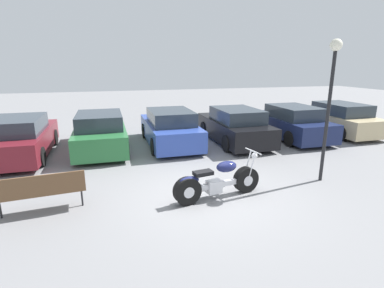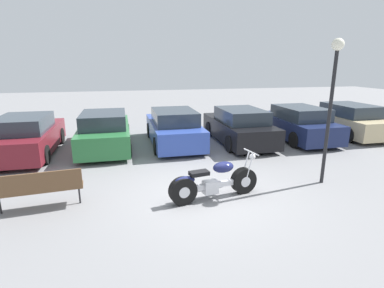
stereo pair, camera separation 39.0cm
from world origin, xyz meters
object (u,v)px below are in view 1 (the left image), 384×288
(parked_car_navy, at_px, (290,123))
(park_bench, at_px, (40,189))
(parked_car_champagne, at_px, (337,119))
(parked_car_blue, at_px, (170,128))
(parked_car_green, at_px, (101,132))
(lamp_post, at_px, (331,84))
(motorcycle, at_px, (217,182))
(parked_car_maroon, at_px, (20,138))
(parked_car_black, at_px, (234,126))

(parked_car_navy, bearing_deg, park_bench, -153.25)
(parked_car_champagne, bearing_deg, parked_car_blue, 179.57)
(parked_car_green, distance_m, lamp_post, 7.75)
(parked_car_blue, bearing_deg, parked_car_green, -179.84)
(parked_car_navy, distance_m, lamp_post, 5.29)
(parked_car_green, relative_size, parked_car_blue, 1.00)
(motorcycle, xyz_separation_m, parked_car_navy, (5.10, 4.78, 0.24))
(parked_car_blue, xyz_separation_m, parked_car_champagne, (7.77, -0.06, 0.00))
(parked_car_blue, relative_size, parked_car_navy, 1.00)
(parked_car_champagne, bearing_deg, lamp_post, -134.03)
(parked_car_navy, distance_m, parked_car_champagne, 2.60)
(parked_car_champagne, relative_size, lamp_post, 1.15)
(parked_car_champagne, bearing_deg, parked_car_green, 179.72)
(parked_car_maroon, relative_size, parked_car_green, 1.00)
(parked_car_champagne, distance_m, park_bench, 12.44)
(parked_car_blue, distance_m, parked_car_black, 2.61)
(parked_car_black, relative_size, lamp_post, 1.15)
(parked_car_green, xyz_separation_m, parked_car_navy, (7.77, -0.28, 0.00))
(motorcycle, bearing_deg, parked_car_champagne, 33.08)
(park_bench, bearing_deg, parked_car_blue, 51.98)
(parked_car_black, bearing_deg, lamp_post, -82.32)
(parked_car_black, bearing_deg, parked_car_navy, 0.38)
(parked_car_green, distance_m, parked_car_navy, 7.77)
(parked_car_maroon, distance_m, parked_car_green, 2.60)
(parked_car_navy, bearing_deg, parked_car_black, -179.62)
(parked_car_navy, height_order, park_bench, parked_car_navy)
(parked_car_green, relative_size, parked_car_navy, 1.00)
(parked_car_blue, bearing_deg, parked_car_navy, -3.18)
(motorcycle, height_order, parked_car_green, parked_car_green)
(parked_car_champagne, bearing_deg, parked_car_black, -177.27)
(parked_car_black, bearing_deg, park_bench, -144.72)
(parked_car_maroon, distance_m, parked_car_blue, 5.18)
(parked_car_maroon, relative_size, parked_car_champagne, 1.00)
(parked_car_blue, xyz_separation_m, lamp_post, (3.19, -4.79, 1.94))
(parked_car_green, xyz_separation_m, parked_car_black, (5.18, -0.30, 0.00))
(parked_car_maroon, bearing_deg, motorcycle, -42.69)
(motorcycle, distance_m, parked_car_green, 5.72)
(parked_car_black, relative_size, parked_car_champagne, 1.00)
(parked_car_maroon, bearing_deg, parked_car_black, -0.61)
(motorcycle, bearing_deg, parked_car_green, 117.76)
(parked_car_green, distance_m, parked_car_champagne, 10.35)
(parked_car_maroon, relative_size, parked_car_black, 1.00)
(parked_car_black, distance_m, parked_car_navy, 2.59)
(parked_car_blue, height_order, parked_car_champagne, same)
(parked_car_maroon, bearing_deg, parked_car_blue, 2.46)
(parked_car_black, height_order, parked_car_champagne, same)
(motorcycle, relative_size, parked_car_maroon, 0.53)
(parked_car_green, distance_m, park_bench, 4.91)
(parked_car_blue, distance_m, parked_car_champagne, 7.77)
(parked_car_maroon, bearing_deg, parked_car_navy, -0.36)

